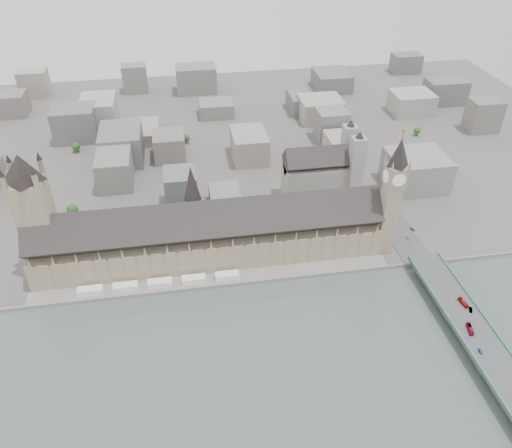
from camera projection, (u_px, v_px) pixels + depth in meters
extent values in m
plane|color=#595651|center=(213.00, 275.00, 381.35)|extent=(900.00, 900.00, 0.00)
cube|color=gray|center=(215.00, 287.00, 368.49)|extent=(600.00, 1.50, 3.00)
cube|color=gray|center=(214.00, 280.00, 374.77)|extent=(270.00, 15.00, 2.00)
cube|color=white|center=(90.00, 290.00, 361.64)|extent=(18.00, 7.00, 4.00)
cube|color=white|center=(125.00, 286.00, 364.91)|extent=(18.00, 7.00, 4.00)
cube|color=white|center=(160.00, 283.00, 368.18)|extent=(18.00, 7.00, 4.00)
cube|color=white|center=(194.00, 279.00, 371.45)|extent=(18.00, 7.00, 4.00)
cube|color=white|center=(227.00, 275.00, 374.72)|extent=(18.00, 7.00, 4.00)
cube|color=tan|center=(210.00, 246.00, 389.99)|extent=(265.00, 40.00, 25.00)
cube|color=#2B2826|center=(208.00, 222.00, 376.74)|extent=(265.00, 40.73, 40.73)
cube|color=tan|center=(387.00, 219.00, 387.59)|extent=(12.00, 12.00, 62.00)
cube|color=gray|center=(395.00, 175.00, 364.70)|extent=(14.00, 14.00, 16.00)
cylinder|color=white|center=(405.00, 175.00, 365.64)|extent=(0.60, 10.00, 10.00)
cylinder|color=white|center=(386.00, 176.00, 363.76)|extent=(0.60, 10.00, 10.00)
cylinder|color=white|center=(392.00, 171.00, 370.45)|extent=(10.00, 0.60, 10.00)
cylinder|color=white|center=(399.00, 180.00, 358.95)|extent=(10.00, 0.60, 10.00)
cone|color=black|center=(400.00, 152.00, 353.55)|extent=(17.00, 17.00, 22.00)
cylinder|color=gold|center=(403.00, 134.00, 345.33)|extent=(1.00, 1.00, 6.00)
sphere|color=gold|center=(404.00, 130.00, 343.28)|extent=(2.00, 2.00, 2.00)
cone|color=gray|center=(403.00, 156.00, 363.70)|extent=(2.40, 2.40, 8.00)
cone|color=gray|center=(386.00, 157.00, 362.00)|extent=(2.40, 2.40, 8.00)
cone|color=gray|center=(410.00, 165.00, 353.31)|extent=(2.40, 2.40, 8.00)
cone|color=gray|center=(393.00, 166.00, 351.61)|extent=(2.40, 2.40, 8.00)
cube|color=tan|center=(40.00, 228.00, 362.69)|extent=(23.00, 23.00, 80.00)
cone|color=black|center=(21.00, 168.00, 333.34)|extent=(30.00, 30.00, 20.00)
cylinder|color=gray|center=(194.00, 211.00, 375.58)|extent=(12.00, 12.00, 20.00)
cone|color=black|center=(191.00, 183.00, 361.49)|extent=(13.00, 13.00, 28.00)
cube|color=#474749|center=(469.00, 330.00, 329.62)|extent=(25.00, 325.00, 10.25)
cube|color=#9C998D|center=(316.00, 181.00, 461.01)|extent=(60.00, 28.00, 34.00)
cube|color=#2B2826|center=(318.00, 160.00, 448.09)|extent=(60.00, 28.28, 28.28)
cube|color=#9C998D|center=(347.00, 158.00, 465.97)|extent=(12.00, 12.00, 64.00)
cube|color=#9C998D|center=(355.00, 170.00, 446.80)|extent=(12.00, 12.00, 64.00)
imported|color=maroon|center=(470.00, 329.00, 321.53)|extent=(4.77, 10.54, 2.86)
imported|color=#AB1A15|center=(463.00, 302.00, 340.99)|extent=(3.44, 9.81, 2.67)
imported|color=blue|center=(480.00, 351.00, 307.79)|extent=(1.82, 4.37, 1.48)
imported|color=gray|center=(471.00, 310.00, 336.19)|extent=(3.49, 5.15, 1.61)
imported|color=gray|center=(413.00, 229.00, 409.84)|extent=(3.61, 5.78, 1.56)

